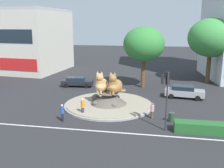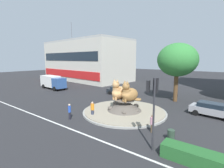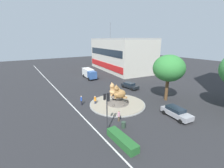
{
  "view_description": "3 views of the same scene",
  "coord_description": "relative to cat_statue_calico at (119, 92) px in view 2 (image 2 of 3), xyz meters",
  "views": [
    {
      "loc": [
        5.28,
        -26.93,
        9.04
      ],
      "look_at": [
        0.17,
        1.24,
        2.23
      ],
      "focal_mm": 40.66,
      "sensor_mm": 36.0,
      "label": 1
    },
    {
      "loc": [
        10.53,
        -16.4,
        6.43
      ],
      "look_at": [
        -2.93,
        1.4,
        3.03
      ],
      "focal_mm": 26.68,
      "sensor_mm": 36.0,
      "label": 2
    },
    {
      "loc": [
        21.24,
        -14.87,
        11.36
      ],
      "look_at": [
        -2.81,
        0.65,
        3.09
      ],
      "focal_mm": 24.79,
      "sensor_mm": 36.0,
      "label": 3
    }
  ],
  "objects": [
    {
      "name": "lane_centreline",
      "position": [
        0.81,
        -7.01,
        -2.46
      ],
      "size": [
        112.0,
        0.2,
        0.01
      ],
      "primitive_type": "cube",
      "color": "silver",
      "rests_on": "ground"
    },
    {
      "name": "sedan_on_far_lane",
      "position": [
        -5.49,
        8.06,
        -1.71
      ],
      "size": [
        4.67,
        2.29,
        1.41
      ],
      "rotation": [
        0.0,
        0.0,
        0.1
      ],
      "color": "black",
      "rests_on": "ground"
    },
    {
      "name": "roundabout_island",
      "position": [
        0.79,
        0.09,
        -1.96
      ],
      "size": [
        9.99,
        9.99,
        1.56
      ],
      "color": "gray",
      "rests_on": "ground"
    },
    {
      "name": "shophouse_block",
      "position": [
        -26.28,
        20.28,
        3.44
      ],
      "size": [
        28.9,
        16.23,
        17.53
      ],
      "rotation": [
        0.0,
        0.0,
        -0.1
      ],
      "color": "beige",
      "rests_on": "ground"
    },
    {
      "name": "delivery_box_truck",
      "position": [
        -20.19,
        4.24,
        -0.92
      ],
      "size": [
        7.25,
        3.0,
        2.76
      ],
      "rotation": [
        0.0,
        0.0,
        -0.09
      ],
      "color": "#335693",
      "rests_on": "ground"
    },
    {
      "name": "broadleaf_tree_behind_island",
      "position": [
        4.09,
        9.27,
        3.77
      ],
      "size": [
        5.79,
        5.79,
        8.73
      ],
      "color": "brown",
      "rests_on": "ground"
    },
    {
      "name": "ground_plane",
      "position": [
        0.81,
        0.09,
        -2.46
      ],
      "size": [
        160.0,
        160.0,
        0.0
      ],
      "primitive_type": "plane",
      "color": "#28282B"
    },
    {
      "name": "cat_statue_calico",
      "position": [
        0.0,
        0.0,
        0.0
      ],
      "size": [
        1.84,
        2.53,
        2.47
      ],
      "rotation": [
        0.0,
        0.0,
        -1.7
      ],
      "color": "tan",
      "rests_on": "roundabout_island"
    },
    {
      "name": "clipped_hedge_strip",
      "position": [
        10.05,
        -5.71,
        -2.01
      ],
      "size": [
        4.66,
        1.2,
        0.9
      ],
      "primitive_type": "cube",
      "color": "#235B28",
      "rests_on": "ground"
    },
    {
      "name": "hatchback_near_shophouse",
      "position": [
        9.52,
        4.8,
        -1.64
      ],
      "size": [
        4.9,
        2.47,
        1.55
      ],
      "rotation": [
        0.0,
        0.0,
        -0.11
      ],
      "color": "#99999E",
      "rests_on": "ground"
    },
    {
      "name": "pedestrian_pink_shirt",
      "position": [
        5.78,
        -3.11,
        -1.63
      ],
      "size": [
        0.36,
        0.36,
        1.58
      ],
      "rotation": [
        0.0,
        0.0,
        5.64
      ],
      "color": "brown",
      "rests_on": "ground"
    },
    {
      "name": "litter_bin",
      "position": [
        7.6,
        -3.66,
        -2.01
      ],
      "size": [
        0.56,
        0.56,
        0.9
      ],
      "color": "#2D4233",
      "rests_on": "ground"
    },
    {
      "name": "pedestrian_orange_shirt",
      "position": [
        -1.17,
        -3.39,
        -1.56
      ],
      "size": [
        0.4,
        0.4,
        1.72
      ],
      "rotation": [
        0.0,
        0.0,
        3.37
      ],
      "color": "#33384C",
      "rests_on": "ground"
    },
    {
      "name": "traffic_light_mast",
      "position": [
        6.9,
        -5.73,
        1.3
      ],
      "size": [
        0.71,
        0.59,
        5.14
      ],
      "rotation": [
        0.0,
        0.0,
        1.68
      ],
      "color": "#2D2D33",
      "rests_on": "ground"
    },
    {
      "name": "cat_statue_tabby",
      "position": [
        1.58,
        -0.13,
        -0.01
      ],
      "size": [
        2.27,
        2.54,
        2.45
      ],
      "rotation": [
        0.0,
        0.0,
        -1.94
      ],
      "color": "#9E703D",
      "rests_on": "roundabout_island"
    },
    {
      "name": "pedestrian_blue_shirt",
      "position": [
        -2.56,
        -5.44,
        -1.54
      ],
      "size": [
        0.31,
        0.31,
        1.71
      ],
      "rotation": [
        0.0,
        0.0,
        5.6
      ],
      "color": "black",
      "rests_on": "ground"
    }
  ]
}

